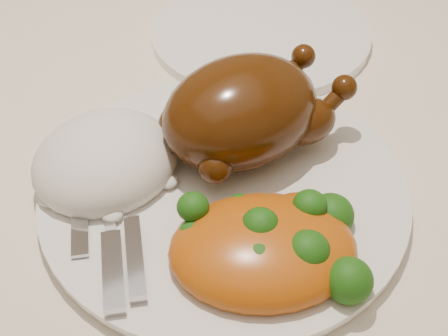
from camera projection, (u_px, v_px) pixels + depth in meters
name	position (u px, v px, depth m)	size (l,w,h in m)	color
dining_table	(23.00, 234.00, 0.62)	(1.60, 0.90, 0.76)	brown
tablecloth	(5.00, 182.00, 0.57)	(1.73, 1.03, 0.18)	beige
dinner_plate	(224.00, 191.00, 0.51)	(0.30, 0.30, 0.01)	white
side_plate	(261.00, 33.00, 0.69)	(0.24, 0.24, 0.01)	white
roast_chicken	(245.00, 110.00, 0.51)	(0.17, 0.12, 0.09)	#442407
rice_mound	(105.00, 162.00, 0.51)	(0.15, 0.14, 0.06)	white
mac_and_cheese	(273.00, 245.00, 0.45)	(0.17, 0.15, 0.05)	#CA540C
cutlery	(112.00, 242.00, 0.46)	(0.06, 0.17, 0.01)	silver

